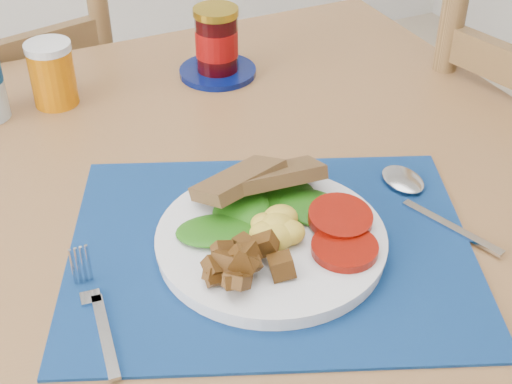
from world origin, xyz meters
TOP-DOWN VIEW (x-y plane):
  - table at (0.00, 0.20)m, footprint 1.40×0.90m
  - placemat at (0.21, 0.03)m, footprint 0.55×0.50m
  - breakfast_plate at (0.20, 0.03)m, footprint 0.25×0.25m
  - fork at (0.00, 0.02)m, footprint 0.03×0.16m
  - spoon at (0.41, 0.05)m, footprint 0.06×0.20m
  - juice_glass at (0.06, 0.47)m, footprint 0.07×0.07m
  - jam_on_saucer at (0.32, 0.46)m, footprint 0.12×0.12m

SIDE VIEW (x-z plane):
  - table at x=0.00m, z-range 0.29..1.04m
  - placemat at x=0.21m, z-range 0.75..0.75m
  - fork at x=0.00m, z-range 0.75..0.76m
  - spoon at x=0.41m, z-range 0.75..0.76m
  - breakfast_plate at x=0.20m, z-range 0.74..0.80m
  - juice_glass at x=0.06m, z-range 0.75..0.84m
  - jam_on_saucer at x=0.32m, z-range 0.74..0.86m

